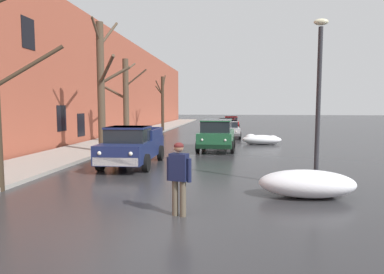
{
  "coord_description": "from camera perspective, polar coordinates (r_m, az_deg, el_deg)",
  "views": [
    {
      "loc": [
        2.2,
        -6.31,
        2.6
      ],
      "look_at": [
        0.42,
        8.18,
        1.26
      ],
      "focal_mm": 31.23,
      "sensor_mm": 36.0,
      "label": 1
    }
  ],
  "objects": [
    {
      "name": "sedan_maroon_parked_far_down_block",
      "position": [
        33.42,
        6.0,
        2.03
      ],
      "size": [
        2.17,
        4.2,
        1.42
      ],
      "color": "maroon",
      "rests_on": "ground"
    },
    {
      "name": "snow_bank_near_corner_left",
      "position": [
        21.78,
        -9.77,
        -1.0
      ],
      "size": [
        2.6,
        1.22,
        0.63
      ],
      "color": "white",
      "rests_on": "ground"
    },
    {
      "name": "brick_townhouse_facade",
      "position": [
        26.7,
        -17.26,
        9.42
      ],
      "size": [
        0.63,
        80.0,
        9.32
      ],
      "color": "#9E4C38",
      "rests_on": "ground"
    },
    {
      "name": "ground_plane",
      "position": [
        7.17,
        -11.85,
        -16.11
      ],
      "size": [
        200.0,
        200.0,
        0.0
      ],
      "primitive_type": "plane",
      "color": "#2B2B2D"
    },
    {
      "name": "fire_hydrant",
      "position": [
        17.44,
        -13.16,
        -2.29
      ],
      "size": [
        0.42,
        0.22,
        0.71
      ],
      "color": "gold",
      "rests_on": "ground"
    },
    {
      "name": "sedan_silver_parked_kerbside_mid",
      "position": [
        27.83,
        6.17,
        1.39
      ],
      "size": [
        2.12,
        4.0,
        1.42
      ],
      "color": "#B7B7BC",
      "rests_on": "ground"
    },
    {
      "name": "bare_tree_far_down_block",
      "position": [
        34.38,
        -5.08,
        6.02
      ],
      "size": [
        1.21,
        2.97,
        5.91
      ],
      "color": "#382B1E",
      "rests_on": "ground"
    },
    {
      "name": "snow_bank_along_left_kerb",
      "position": [
        23.47,
        11.73,
        -0.44
      ],
      "size": [
        2.67,
        1.08,
        0.71
      ],
      "color": "white",
      "rests_on": "ground"
    },
    {
      "name": "suv_green_parked_kerbside_close",
      "position": [
        20.01,
        4.28,
        0.6
      ],
      "size": [
        2.23,
        4.61,
        1.82
      ],
      "color": "#1E5633",
      "rests_on": "ground"
    },
    {
      "name": "sedan_red_queued_behind_truck",
      "position": [
        40.09,
        6.67,
        2.55
      ],
      "size": [
        1.99,
        4.5,
        1.42
      ],
      "color": "red",
      "rests_on": "ground"
    },
    {
      "name": "snow_bank_near_corner_right",
      "position": [
        10.24,
        19.34,
        -7.59
      ],
      "size": [
        2.71,
        1.28,
        0.79
      ],
      "color": "white",
      "rests_on": "ground"
    },
    {
      "name": "pedestrian_with_coffee",
      "position": [
        7.9,
        -2.24,
        -6.17
      ],
      "size": [
        0.64,
        0.37,
        1.76
      ],
      "color": "brown",
      "rests_on": "ground"
    },
    {
      "name": "street_lamp_post",
      "position": [
        11.18,
        20.81,
        6.87
      ],
      "size": [
        0.44,
        0.24,
        5.27
      ],
      "color": "#28282D",
      "rests_on": "ground"
    },
    {
      "name": "bare_tree_mid_block",
      "position": [
        22.98,
        -11.26,
        6.14
      ],
      "size": [
        3.2,
        1.53,
        5.75
      ],
      "color": "#4C3D2D",
      "rests_on": "ground"
    },
    {
      "name": "left_sidewalk_slab",
      "position": [
        25.94,
        -12.59,
        -0.49
      ],
      "size": [
        3.36,
        80.0,
        0.14
      ],
      "primitive_type": "cube",
      "color": "gray",
      "rests_on": "ground"
    },
    {
      "name": "bare_tree_second_along_sidewalk",
      "position": [
        18.96,
        -15.12,
        8.68
      ],
      "size": [
        1.72,
        3.69,
        7.53
      ],
      "color": "#4C3D2D",
      "rests_on": "ground"
    },
    {
      "name": "snow_bank_mid_block_left",
      "position": [
        21.67,
        -11.36,
        -1.06
      ],
      "size": [
        2.3,
        1.39,
        0.53
      ],
      "color": "white",
      "rests_on": "ground"
    },
    {
      "name": "pickup_truck_darkblue_approaching_near_lane",
      "position": [
        14.9,
        -10.17,
        -1.48
      ],
      "size": [
        2.18,
        4.93,
        1.76
      ],
      "color": "navy",
      "rests_on": "ground"
    }
  ]
}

